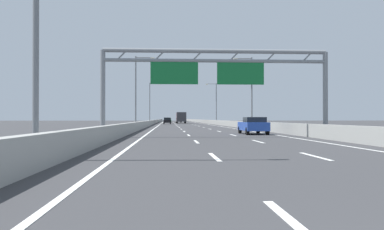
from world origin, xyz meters
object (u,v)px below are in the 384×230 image
(sign_gantry, at_px, (214,70))
(black_car, at_px, (167,121))
(streetlamp_right_mid, at_px, (250,88))
(box_truck, at_px, (181,117))
(streetlamp_left_mid, at_px, (137,87))
(white_car, at_px, (178,120))
(green_car, at_px, (169,120))
(blue_car, at_px, (253,125))
(streetlamp_right_far, at_px, (215,101))
(streetlamp_left_far, at_px, (151,101))

(sign_gantry, relative_size, black_car, 3.78)
(streetlamp_right_mid, xyz_separation_m, box_truck, (-7.48, 53.21, -3.76))
(streetlamp_left_mid, xyz_separation_m, white_car, (7.24, 73.65, -4.66))
(green_car, height_order, blue_car, same)
(streetlamp_right_far, height_order, green_car, streetlamp_right_far)
(streetlamp_left_mid, bearing_deg, green_car, 86.86)
(blue_car, bearing_deg, streetlamp_left_far, 100.94)
(streetlamp_right_far, bearing_deg, green_car, 106.99)
(streetlamp_left_mid, xyz_separation_m, box_truck, (7.45, 53.21, -3.76))
(streetlamp_right_far, bearing_deg, black_car, 172.74)
(black_car, bearing_deg, streetlamp_left_mid, -95.29)
(streetlamp_left_far, relative_size, white_car, 2.11)
(sign_gantry, xyz_separation_m, streetlamp_right_mid, (7.60, 24.09, 0.58))
(streetlamp_right_mid, bearing_deg, white_car, 95.96)
(streetlamp_left_far, xyz_separation_m, white_car, (7.24, 34.17, -4.66))
(streetlamp_left_mid, bearing_deg, streetlamp_left_far, 90.00)
(streetlamp_left_far, bearing_deg, white_car, 78.03)
(streetlamp_right_mid, height_order, blue_car, streetlamp_right_mid)
(green_car, bearing_deg, black_car, -90.54)
(sign_gantry, bearing_deg, streetlamp_right_far, 83.18)
(blue_car, height_order, box_truck, box_truck)
(black_car, bearing_deg, streetlamp_right_mid, -74.76)
(sign_gantry, bearing_deg, blue_car, 52.43)
(streetlamp_left_mid, height_order, white_car, streetlamp_left_mid)
(streetlamp_left_mid, relative_size, box_truck, 1.18)
(streetlamp_right_mid, height_order, box_truck, streetlamp_right_mid)
(black_car, bearing_deg, streetlamp_right_far, -7.26)
(blue_car, bearing_deg, white_car, 92.50)
(sign_gantry, height_order, streetlamp_right_mid, streetlamp_right_mid)
(box_truck, bearing_deg, blue_car, -86.95)
(box_truck, bearing_deg, streetlamp_left_mid, -97.97)
(box_truck, bearing_deg, sign_gantry, -90.09)
(streetlamp_right_far, bearing_deg, streetlamp_left_mid, -110.72)
(sign_gantry, distance_m, streetlamp_left_far, 63.99)
(sign_gantry, distance_m, white_car, 97.83)
(blue_car, bearing_deg, black_car, 97.15)
(black_car, distance_m, blue_car, 60.31)
(green_car, relative_size, box_truck, 0.53)
(black_car, xyz_separation_m, box_truck, (3.66, 12.31, 0.86))
(white_car, bearing_deg, sign_gantry, -89.95)
(sign_gantry, height_order, streetlamp_right_far, streetlamp_right_far)
(streetlamp_left_mid, height_order, black_car, streetlamp_left_mid)
(white_car, bearing_deg, box_truck, -89.43)
(box_truck, bearing_deg, green_car, 98.75)
(streetlamp_right_far, bearing_deg, white_car, 102.68)
(streetlamp_right_mid, relative_size, blue_car, 2.11)
(streetlamp_left_mid, distance_m, white_car, 74.16)
(sign_gantry, distance_m, streetlamp_right_far, 64.03)
(sign_gantry, relative_size, streetlamp_right_far, 1.73)
(streetlamp_right_far, bearing_deg, streetlamp_left_far, 180.00)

